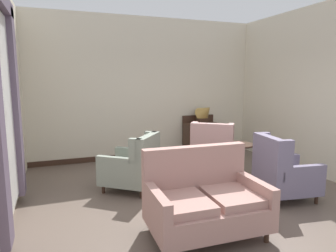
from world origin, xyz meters
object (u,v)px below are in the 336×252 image
object	(u,v)px
armchair_foreground_right	(213,154)
settee	(205,201)
porcelain_vase	(206,161)
gramophone	(205,112)
armchair_near_sideboard	(134,166)
sideboard	(201,137)
armchair_beside_settee	(282,172)
side_table	(238,158)
coffee_table	(205,175)

from	to	relation	value
armchair_foreground_right	settee	bearing A→B (deg)	96.09
porcelain_vase	armchair_foreground_right	size ratio (longest dim) A/B	0.31
porcelain_vase	gramophone	size ratio (longest dim) A/B	0.56
armchair_near_sideboard	sideboard	bearing A→B (deg)	168.01
settee	armchair_foreground_right	distance (m)	2.24
armchair_beside_settee	gramophone	distance (m)	3.03
armchair_foreground_right	side_table	world-z (taller)	armchair_foreground_right
porcelain_vase	settee	bearing A→B (deg)	-118.02
settee	side_table	bearing A→B (deg)	48.01
coffee_table	settee	bearing A→B (deg)	-117.72
coffee_table	side_table	xyz separation A→B (m)	(1.04, 0.68, 0.01)
settee	gramophone	distance (m)	3.99
armchair_near_sideboard	armchair_foreground_right	bearing A→B (deg)	133.45
armchair_near_sideboard	sideboard	distance (m)	2.87
coffee_table	settee	xyz separation A→B (m)	(-0.48, -0.91, 0.00)
side_table	sideboard	bearing A→B (deg)	83.29
porcelain_vase	side_table	xyz separation A→B (m)	(1.03, 0.67, -0.21)
armchair_foreground_right	sideboard	world-z (taller)	armchair_foreground_right
side_table	gramophone	xyz separation A→B (m)	(0.29, 1.91, 0.66)
side_table	settee	bearing A→B (deg)	-133.66
coffee_table	armchair_foreground_right	bearing A→B (deg)	55.24
side_table	sideboard	size ratio (longest dim) A/B	0.71
sideboard	gramophone	bearing A→B (deg)	-61.01
sideboard	gramophone	size ratio (longest dim) A/B	1.62
settee	armchair_beside_settee	size ratio (longest dim) A/B	1.38
coffee_table	armchair_beside_settee	distance (m)	1.23
armchair_foreground_right	coffee_table	bearing A→B (deg)	92.87
porcelain_vase	armchair_beside_settee	size ratio (longest dim) A/B	0.33
armchair_near_sideboard	sideboard	xyz separation A→B (m)	(2.21, 1.83, 0.04)
armchair_beside_settee	sideboard	size ratio (longest dim) A/B	1.04
settee	armchair_near_sideboard	bearing A→B (deg)	106.24
porcelain_vase	armchair_foreground_right	bearing A→B (deg)	55.41
settee	porcelain_vase	bearing A→B (deg)	63.64
settee	sideboard	bearing A→B (deg)	65.66
coffee_table	settee	distance (m)	1.03
settee	armchair_near_sideboard	distance (m)	1.82
settee	armchair_beside_settee	distance (m)	1.74
porcelain_vase	armchair_foreground_right	world-z (taller)	armchair_foreground_right
coffee_table	gramophone	bearing A→B (deg)	62.84
armchair_foreground_right	sideboard	distance (m)	1.78
armchair_foreground_right	gramophone	xyz separation A→B (m)	(0.64, 1.59, 0.63)
armchair_foreground_right	armchair_near_sideboard	bearing A→B (deg)	42.65
armchair_foreground_right	sideboard	xyz separation A→B (m)	(0.58, 1.69, 0.00)
armchair_foreground_right	armchair_near_sideboard	world-z (taller)	armchair_foreground_right
armchair_foreground_right	armchair_beside_settee	size ratio (longest dim) A/B	1.08
armchair_foreground_right	porcelain_vase	bearing A→B (deg)	93.04
armchair_near_sideboard	armchair_beside_settee	world-z (taller)	armchair_beside_settee
side_table	sideboard	xyz separation A→B (m)	(0.24, 2.00, 0.03)
coffee_table	armchair_near_sideboard	distance (m)	1.27
armchair_foreground_right	side_table	xyz separation A→B (m)	(0.35, -0.32, -0.03)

